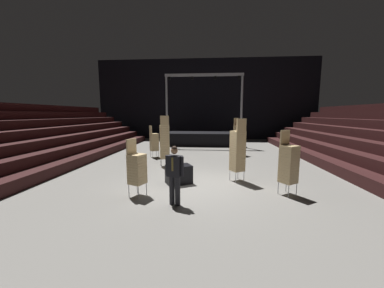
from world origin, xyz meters
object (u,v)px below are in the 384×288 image
(man_with_tie, at_px, (174,172))
(chair_stack_mid_right, at_px, (238,150))
(chair_stack_mid_left, at_px, (238,137))
(chair_stack_mid_centre, at_px, (154,142))
(chair_stack_front_right, at_px, (289,163))
(stage_riser, at_px, (204,137))
(chair_stack_front_left, at_px, (137,168))
(equipment_road_case, at_px, (179,174))
(chair_stack_rear_left, at_px, (165,141))

(man_with_tie, relative_size, chair_stack_mid_right, 0.71)
(chair_stack_mid_left, bearing_deg, chair_stack_mid_centre, -33.57)
(chair_stack_front_right, distance_m, chair_stack_mid_left, 6.87)
(chair_stack_front_right, relative_size, chair_stack_mid_centre, 1.09)
(stage_riser, xyz_separation_m, chair_stack_mid_right, (1.55, -9.86, 0.57))
(chair_stack_mid_left, relative_size, chair_stack_mid_right, 0.96)
(chair_stack_front_left, relative_size, equipment_road_case, 1.99)
(chair_stack_mid_left, height_order, chair_stack_rear_left, chair_stack_rear_left)
(chair_stack_front_right, bearing_deg, equipment_road_case, -47.45)
(stage_riser, bearing_deg, man_with_tie, -92.23)
(stage_riser, bearing_deg, chair_stack_front_left, -98.52)
(chair_stack_mid_right, xyz_separation_m, chair_stack_rear_left, (-3.23, 2.10, 0.04))
(chair_stack_front_left, xyz_separation_m, chair_stack_mid_centre, (-1.02, 6.10, 0.04))
(chair_stack_front_left, bearing_deg, chair_stack_rear_left, -158.37)
(chair_stack_front_left, distance_m, chair_stack_mid_centre, 6.19)
(chair_stack_mid_left, xyz_separation_m, chair_stack_mid_right, (-0.71, -5.50, 0.04))
(chair_stack_mid_centre, bearing_deg, man_with_tie, -12.22)
(chair_stack_front_left, bearing_deg, chair_stack_front_right, 118.43)
(man_with_tie, bearing_deg, equipment_road_case, -65.51)
(man_with_tie, distance_m, chair_stack_mid_centre, 7.07)
(chair_stack_rear_left, bearing_deg, stage_riser, 61.63)
(man_with_tie, bearing_deg, chair_stack_rear_left, -55.12)
(chair_stack_front_right, xyz_separation_m, equipment_road_case, (-3.60, 0.87, -0.69))
(man_with_tie, distance_m, chair_stack_rear_left, 4.66)
(stage_riser, height_order, chair_stack_front_left, stage_riser)
(chair_stack_front_left, height_order, chair_stack_rear_left, chair_stack_rear_left)
(chair_stack_mid_centre, bearing_deg, chair_stack_mid_left, 72.37)
(stage_riser, relative_size, man_with_tie, 3.71)
(stage_riser, xyz_separation_m, equipment_road_case, (-0.63, -10.33, -0.28))
(man_with_tie, distance_m, chair_stack_mid_left, 8.36)
(stage_riser, height_order, chair_stack_mid_right, stage_riser)
(chair_stack_mid_right, xyz_separation_m, equipment_road_case, (-2.18, -0.47, -0.85))
(stage_riser, distance_m, chair_stack_front_left, 11.81)
(chair_stack_mid_left, relative_size, chair_stack_mid_centre, 1.23)
(chair_stack_mid_centre, bearing_deg, chair_stack_rear_left, -4.72)
(chair_stack_front_left, bearing_deg, chair_stack_mid_right, 141.46)
(stage_riser, relative_size, chair_stack_mid_right, 2.62)
(man_with_tie, distance_m, chair_stack_front_left, 1.40)
(chair_stack_mid_centre, relative_size, equipment_road_case, 2.09)
(chair_stack_mid_right, relative_size, chair_stack_mid_centre, 1.27)
(man_with_tie, distance_m, equipment_road_case, 2.03)
(chair_stack_front_right, relative_size, chair_stack_rear_left, 0.83)
(man_with_tie, bearing_deg, chair_stack_front_left, -4.54)
(man_with_tie, bearing_deg, chair_stack_front_right, -143.04)
(man_with_tie, relative_size, chair_stack_front_right, 0.82)
(chair_stack_mid_centre, distance_m, chair_stack_rear_left, 2.46)
(chair_stack_mid_centre, height_order, chair_stack_rear_left, chair_stack_rear_left)
(chair_stack_mid_left, relative_size, equipment_road_case, 2.56)
(chair_stack_mid_left, bearing_deg, equipment_road_case, 16.99)
(chair_stack_mid_centre, height_order, equipment_road_case, chair_stack_mid_centre)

